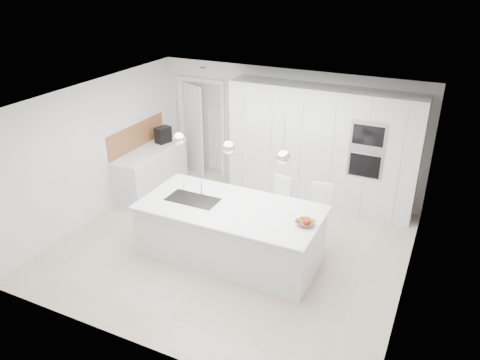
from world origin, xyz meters
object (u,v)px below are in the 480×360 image
at_px(fruit_bowl, 305,223).
at_px(espresso_machine, 163,135).
at_px(island_base, 229,234).
at_px(bar_stool_right, 318,218).
at_px(bar_stool_left, 279,209).

bearing_deg(fruit_bowl, espresso_machine, 152.39).
relative_size(island_base, fruit_bowl, 10.38).
bearing_deg(espresso_machine, island_base, -21.74).
bearing_deg(fruit_bowl, bar_stool_right, 93.09).
bearing_deg(fruit_bowl, bar_stool_left, 128.81).
relative_size(espresso_machine, bar_stool_left, 0.31).
xyz_separation_m(fruit_bowl, espresso_machine, (-3.75, 1.96, 0.14)).
xyz_separation_m(island_base, bar_stool_left, (0.48, 0.93, 0.11)).
height_order(island_base, bar_stool_left, bar_stool_left).
height_order(fruit_bowl, espresso_machine, espresso_machine).
xyz_separation_m(island_base, espresso_machine, (-2.53, 1.97, 0.64)).
bearing_deg(bar_stool_right, island_base, -150.69).
distance_m(island_base, fruit_bowl, 1.32).
relative_size(bar_stool_left, bar_stool_right, 0.96).
xyz_separation_m(island_base, fruit_bowl, (1.22, 0.01, 0.50)).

